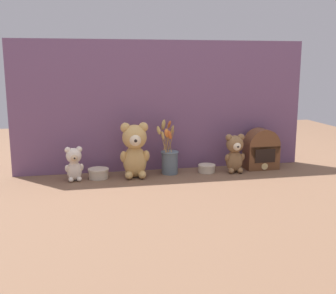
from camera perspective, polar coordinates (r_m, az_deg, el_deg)
name	(u,v)px	position (r m, az deg, el deg)	size (l,w,h in m)	color
ground_plane	(169,176)	(2.36, 0.10, -3.95)	(4.00, 4.00, 0.00)	brown
backdrop_wall	(163,106)	(2.45, -0.71, 5.55)	(1.71, 0.02, 0.75)	#704C70
teddy_bear_large	(135,149)	(2.31, -4.53, -0.28)	(0.16, 0.15, 0.31)	tan
teddy_bear_medium	(235,152)	(2.44, 9.02, -0.73)	(0.12, 0.11, 0.22)	olive
teddy_bear_small	(74,163)	(2.30, -12.60, -2.14)	(0.10, 0.09, 0.19)	beige
flower_vase	(169,158)	(2.39, 0.17, -1.46)	(0.14, 0.13, 0.31)	slate
vintage_radio	(261,150)	(2.56, 12.52, -0.41)	(0.20, 0.12, 0.24)	brown
decorative_tin_tall	(207,168)	(2.44, 5.26, -2.90)	(0.10, 0.10, 0.05)	beige
decorative_tin_short	(98,173)	(2.34, -9.40, -3.54)	(0.11, 0.11, 0.05)	beige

